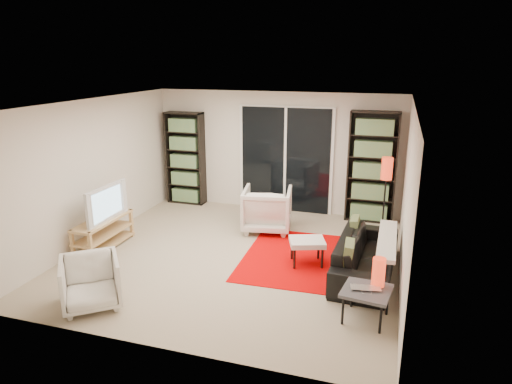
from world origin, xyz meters
TOP-DOWN VIEW (x-y plane):
  - floor at (0.00, 0.00)m, footprint 5.00×5.00m
  - wall_back at (0.00, 2.50)m, footprint 5.00×0.02m
  - wall_front at (0.00, -2.50)m, footprint 5.00×0.02m
  - wall_left at (-2.50, 0.00)m, footprint 0.02×5.00m
  - wall_right at (2.50, 0.00)m, footprint 0.02×5.00m
  - ceiling at (0.00, 0.00)m, footprint 5.00×5.00m
  - sliding_door at (0.20, 2.46)m, footprint 1.92×0.08m
  - bookshelf_left at (-1.95, 2.33)m, footprint 0.80×0.30m
  - bookshelf_right at (1.90, 2.33)m, footprint 0.90×0.30m
  - tv_stand at (-2.18, -0.33)m, footprint 0.39×1.21m
  - tv at (-2.16, -0.33)m, footprint 0.16×1.01m
  - rug at (0.93, 0.22)m, footprint 1.66×2.20m
  - sofa at (2.02, -0.01)m, footprint 0.87×2.01m
  - armchair_back at (0.16, 1.26)m, footprint 0.98×1.00m
  - armchair_front at (-1.23, -1.96)m, footprint 0.99×0.99m
  - ottoman at (1.14, 0.05)m, footprint 0.63×0.57m
  - side_table at (2.11, -1.26)m, footprint 0.62×0.62m
  - laptop at (2.10, -1.31)m, footprint 0.39×0.28m
  - table_lamp at (2.22, -1.11)m, footprint 0.16×0.16m
  - floor_lamp at (2.18, 1.60)m, footprint 0.21×0.21m

SIDE VIEW (x-z plane):
  - floor at x=0.00m, z-range 0.00..0.00m
  - rug at x=0.93m, z-range 0.00..0.01m
  - tv_stand at x=-2.18m, z-range 0.01..0.51m
  - sofa at x=2.02m, z-range 0.00..0.58m
  - armchair_front at x=-1.23m, z-range 0.00..0.65m
  - ottoman at x=1.14m, z-range 0.14..0.54m
  - side_table at x=2.11m, z-range 0.16..0.56m
  - armchair_back at x=0.16m, z-range 0.00..0.79m
  - laptop at x=2.10m, z-range 0.40..0.43m
  - table_lamp at x=2.22m, z-range 0.40..0.75m
  - tv at x=-2.16m, z-range 0.50..1.08m
  - bookshelf_left at x=-1.95m, z-range 0.00..1.95m
  - sliding_door at x=0.20m, z-range -0.03..2.13m
  - bookshelf_right at x=1.90m, z-range 0.00..2.10m
  - floor_lamp at x=2.18m, z-range 0.37..1.78m
  - wall_back at x=0.00m, z-range 0.00..2.40m
  - wall_front at x=0.00m, z-range 0.00..2.40m
  - wall_left at x=-2.50m, z-range 0.00..2.40m
  - wall_right at x=2.50m, z-range 0.00..2.40m
  - ceiling at x=0.00m, z-range 2.39..2.41m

